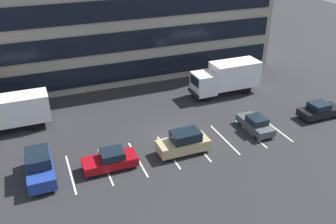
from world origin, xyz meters
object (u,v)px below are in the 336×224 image
(box_truck_white, at_px, (227,77))
(box_truck_orange, at_px, (11,112))
(suv_navy, at_px, (39,166))
(sedan_maroon, at_px, (110,160))
(suv_tan, at_px, (184,142))
(sedan_charcoal, at_px, (256,124))
(sedan_black, at_px, (320,110))

(box_truck_white, relative_size, box_truck_orange, 1.09)
(box_truck_white, xyz_separation_m, box_truck_orange, (-23.07, 0.31, -0.17))
(suv_navy, bearing_deg, sedan_maroon, -8.50)
(suv_tan, distance_m, sedan_charcoal, 7.94)
(suv_navy, height_order, sedan_black, suv_navy)
(suv_tan, bearing_deg, box_truck_white, 44.54)
(suv_tan, bearing_deg, suv_navy, 175.52)
(box_truck_white, height_order, box_truck_orange, box_truck_white)
(box_truck_orange, distance_m, suv_navy, 8.96)
(sedan_maroon, bearing_deg, box_truck_orange, 126.67)
(box_truck_orange, height_order, suv_tan, box_truck_orange)
(suv_tan, bearing_deg, box_truck_orange, 144.46)
(box_truck_orange, relative_size, suv_navy, 1.53)
(suv_tan, xyz_separation_m, sedan_black, (15.50, 0.75, -0.22))
(box_truck_orange, height_order, suv_navy, box_truck_orange)
(suv_navy, relative_size, sedan_black, 1.07)
(box_truck_white, height_order, suv_tan, box_truck_white)
(suv_navy, relative_size, suv_tan, 1.07)
(sedan_maroon, xyz_separation_m, sedan_charcoal, (14.32, 0.74, -0.03))
(suv_tan, height_order, sedan_charcoal, suv_tan)
(suv_navy, distance_m, suv_tan, 11.87)
(sedan_maroon, xyz_separation_m, suv_tan, (6.43, -0.12, 0.24))
(box_truck_white, relative_size, suv_tan, 1.78)
(box_truck_white, relative_size, sedan_black, 1.79)
(box_truck_white, relative_size, suv_navy, 1.67)
(sedan_maroon, height_order, sedan_charcoal, sedan_maroon)
(sedan_charcoal, bearing_deg, suv_navy, 179.80)
(suv_navy, relative_size, sedan_maroon, 1.09)
(box_truck_orange, xyz_separation_m, sedan_maroon, (7.12, -9.56, -1.17))
(box_truck_orange, relative_size, sedan_charcoal, 1.75)
(box_truck_white, relative_size, sedan_maroon, 1.82)
(box_truck_white, height_order, sedan_maroon, box_truck_white)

